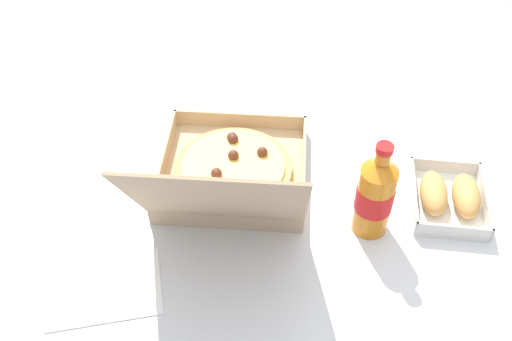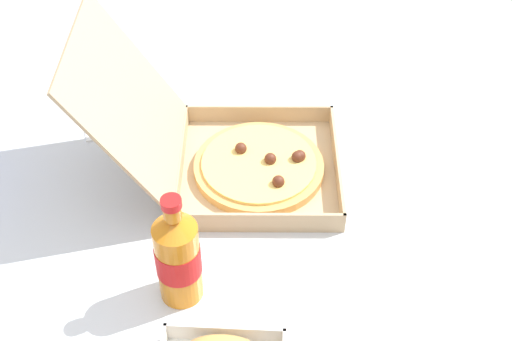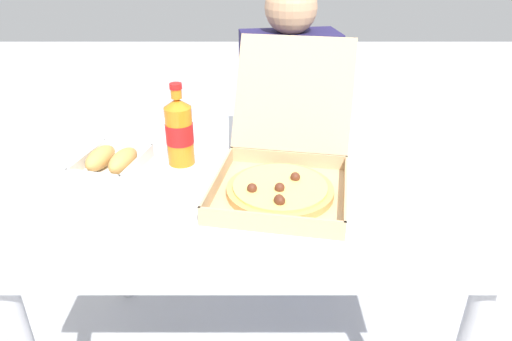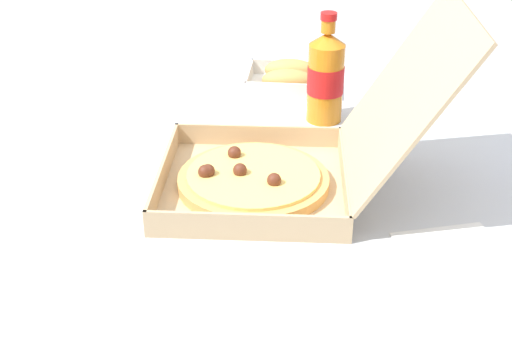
# 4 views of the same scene
# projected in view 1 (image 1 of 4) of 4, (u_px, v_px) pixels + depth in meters

# --- Properties ---
(dining_table) EXTENTS (1.12, 0.84, 0.74)m
(dining_table) POSITION_uv_depth(u_px,v_px,m) (275.00, 236.00, 1.31)
(dining_table) COLOR silver
(dining_table) RESTS_ON ground_plane
(pizza_box_open) EXTENTS (0.39, 0.53, 0.32)m
(pizza_box_open) POSITION_uv_depth(u_px,v_px,m) (231.00, 173.00, 1.25)
(pizza_box_open) COLOR tan
(pizza_box_open) RESTS_ON dining_table
(bread_side_box) EXTENTS (0.19, 0.22, 0.06)m
(bread_side_box) POSITION_uv_depth(u_px,v_px,m) (449.00, 196.00, 1.23)
(bread_side_box) COLOR white
(bread_side_box) RESTS_ON dining_table
(cola_bottle) EXTENTS (0.07, 0.07, 0.22)m
(cola_bottle) POSITION_uv_depth(u_px,v_px,m) (375.00, 195.00, 1.14)
(cola_bottle) COLOR orange
(cola_bottle) RESTS_ON dining_table
(paper_menu) EXTENTS (0.22, 0.17, 0.00)m
(paper_menu) POSITION_uv_depth(u_px,v_px,m) (104.00, 288.00, 1.10)
(paper_menu) COLOR white
(paper_menu) RESTS_ON dining_table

